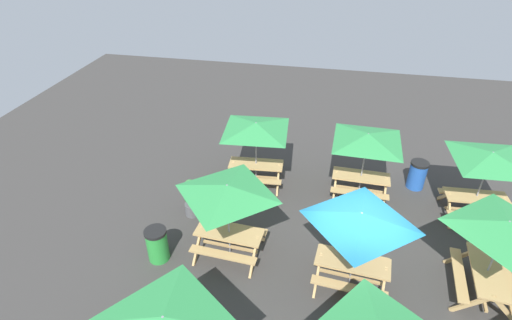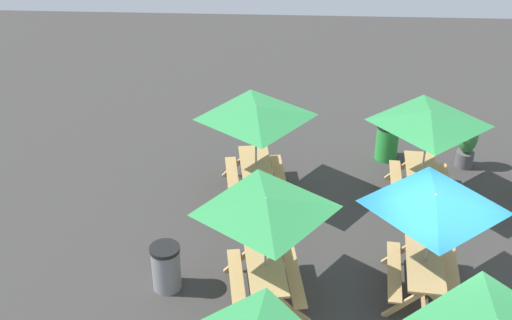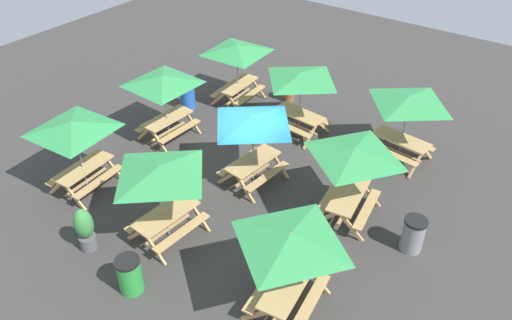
# 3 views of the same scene
# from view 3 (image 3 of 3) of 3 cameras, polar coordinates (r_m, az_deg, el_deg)

# --- Properties ---
(ground_plane) EXTENTS (31.00, 31.00, 0.00)m
(ground_plane) POSITION_cam_3_polar(r_m,az_deg,el_deg) (15.38, -1.05, -1.96)
(ground_plane) COLOR #3D3A38
(ground_plane) RESTS_ON ground
(picnic_table_0) EXTENTS (2.25, 2.25, 2.34)m
(picnic_table_0) POSITION_cam_3_polar(r_m,az_deg,el_deg) (10.45, 3.93, -9.60)
(picnic_table_0) COLOR tan
(picnic_table_0) RESTS_ON ground
(picnic_table_1) EXTENTS (2.82, 2.82, 2.34)m
(picnic_table_1) POSITION_cam_3_polar(r_m,az_deg,el_deg) (14.71, -20.09, 3.10)
(picnic_table_1) COLOR tan
(picnic_table_1) RESTS_ON ground
(picnic_table_2) EXTENTS (2.22, 2.22, 2.34)m
(picnic_table_2) POSITION_cam_3_polar(r_m,az_deg,el_deg) (15.79, 17.05, 6.08)
(picnic_table_2) COLOR tan
(picnic_table_2) RESTS_ON ground
(picnic_table_3) EXTENTS (2.83, 2.83, 2.34)m
(picnic_table_3) POSITION_cam_3_polar(r_m,az_deg,el_deg) (16.51, -10.56, 8.44)
(picnic_table_3) COLOR tan
(picnic_table_3) RESTS_ON ground
(picnic_table_4) EXTENTS (2.14, 2.14, 2.34)m
(picnic_table_4) POSITION_cam_3_polar(r_m,az_deg,el_deg) (12.37, -10.81, -1.82)
(picnic_table_4) COLOR tan
(picnic_table_4) RESTS_ON ground
(picnic_table_5) EXTENTS (2.82, 2.82, 2.34)m
(picnic_table_5) POSITION_cam_3_polar(r_m,az_deg,el_deg) (18.49, -2.18, 12.09)
(picnic_table_5) COLOR tan
(picnic_table_5) RESTS_ON ground
(picnic_table_6) EXTENTS (2.27, 2.27, 2.34)m
(picnic_table_6) POSITION_cam_3_polar(r_m,az_deg,el_deg) (13.03, 11.14, 0.30)
(picnic_table_6) COLOR tan
(picnic_table_6) RESTS_ON ground
(picnic_table_7) EXTENTS (2.19, 2.19, 2.34)m
(picnic_table_7) POSITION_cam_3_polar(r_m,az_deg,el_deg) (14.10, -0.35, 4.02)
(picnic_table_7) COLOR tan
(picnic_table_7) RESTS_ON ground
(picnic_table_8) EXTENTS (2.18, 2.18, 2.34)m
(picnic_table_8) POSITION_cam_3_polar(r_m,az_deg,el_deg) (16.56, 5.19, 9.01)
(picnic_table_8) COLOR tan
(picnic_table_8) RESTS_ON ground
(trash_bin_green) EXTENTS (0.59, 0.59, 0.98)m
(trash_bin_green) POSITION_cam_3_polar(r_m,az_deg,el_deg) (12.21, -14.24, -12.61)
(trash_bin_green) COLOR green
(trash_bin_green) RESTS_ON ground
(trash_bin_gray) EXTENTS (0.59, 0.59, 0.98)m
(trash_bin_gray) POSITION_cam_3_polar(r_m,az_deg,el_deg) (13.38, 17.51, -8.11)
(trash_bin_gray) COLOR gray
(trash_bin_gray) RESTS_ON ground
(trash_bin_blue) EXTENTS (0.59, 0.59, 0.98)m
(trash_bin_blue) POSITION_cam_3_polar(r_m,az_deg,el_deg) (18.88, -7.84, 7.24)
(trash_bin_blue) COLOR blue
(trash_bin_blue) RESTS_ON ground
(potted_plant_0) EXTENTS (0.48, 0.48, 1.29)m
(potted_plant_0) POSITION_cam_3_polar(r_m,az_deg,el_deg) (13.38, -18.97, -7.43)
(potted_plant_0) COLOR #59595B
(potted_plant_0) RESTS_ON ground
(potted_plant_1) EXTENTS (0.45, 0.45, 0.97)m
(potted_plant_1) POSITION_cam_3_polar(r_m,az_deg,el_deg) (19.26, 3.78, 8.10)
(potted_plant_1) COLOR #935138
(potted_plant_1) RESTS_ON ground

